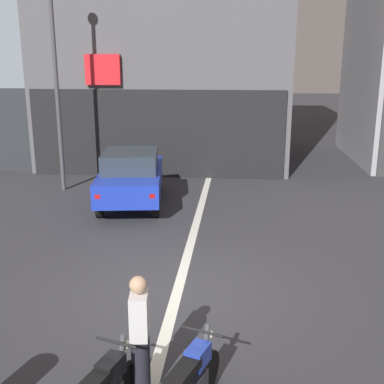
{
  "coord_description": "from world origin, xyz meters",
  "views": [
    {
      "loc": [
        1.07,
        -8.1,
        4.16
      ],
      "look_at": [
        0.08,
        2.0,
        1.4
      ],
      "focal_mm": 44.87,
      "sensor_mm": 36.0,
      "label": 1
    }
  ],
  "objects_px": {
    "street_lamp": "(54,53)",
    "car_blue_crossing_near": "(131,175)",
    "motorcycle_blue_row_left_mid": "(191,382)",
    "person_by_motorcycles": "(140,337)"
  },
  "relations": [
    {
      "from": "person_by_motorcycles",
      "to": "motorcycle_blue_row_left_mid",
      "type": "bearing_deg",
      "value": -22.63
    },
    {
      "from": "car_blue_crossing_near",
      "to": "person_by_motorcycles",
      "type": "xyz_separation_m",
      "value": [
        2.01,
        -8.48,
        -0.03
      ]
    },
    {
      "from": "street_lamp",
      "to": "car_blue_crossing_near",
      "type": "bearing_deg",
      "value": -28.22
    },
    {
      "from": "car_blue_crossing_near",
      "to": "person_by_motorcycles",
      "type": "height_order",
      "value": "person_by_motorcycles"
    },
    {
      "from": "street_lamp",
      "to": "person_by_motorcycles",
      "type": "relative_size",
      "value": 4.39
    },
    {
      "from": "motorcycle_blue_row_left_mid",
      "to": "person_by_motorcycles",
      "type": "xyz_separation_m",
      "value": [
        -0.67,
        0.28,
        0.4
      ]
    },
    {
      "from": "car_blue_crossing_near",
      "to": "street_lamp",
      "type": "distance_m",
      "value": 4.64
    },
    {
      "from": "street_lamp",
      "to": "motorcycle_blue_row_left_mid",
      "type": "xyz_separation_m",
      "value": [
        5.32,
        -10.18,
        -3.96
      ]
    },
    {
      "from": "car_blue_crossing_near",
      "to": "street_lamp",
      "type": "bearing_deg",
      "value": 151.78
    },
    {
      "from": "motorcycle_blue_row_left_mid",
      "to": "person_by_motorcycles",
      "type": "distance_m",
      "value": 0.82
    }
  ]
}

